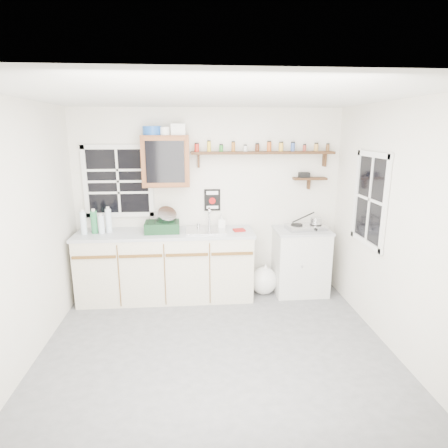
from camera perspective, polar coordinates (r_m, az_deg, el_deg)
The scene contains 18 objects.
room at distance 3.60m, azimuth -1.29°, elevation -1.36°, with size 3.64×3.24×2.54m.
main_cabinet at distance 5.08m, azimuth -8.77°, elevation -6.18°, with size 2.31×0.63×0.92m.
right_cabinet at distance 5.30m, azimuth 11.55°, elevation -5.52°, with size 0.73×0.57×0.91m.
sink at distance 4.94m, azimuth -2.74°, elevation -0.92°, with size 0.52×0.44×0.29m.
upper_cabinet at distance 4.93m, azimuth -8.84°, elevation 9.47°, with size 0.60×0.32×0.65m.
upper_cabinet_clutter at distance 4.92m, azimuth -9.39°, elevation 13.92°, with size 0.54×0.24×0.14m.
spice_shelf at distance 5.07m, azimuth 5.93°, elevation 10.87°, with size 1.91×0.18×0.35m.
secondary_shelf at distance 5.26m, azimuth 12.68°, elevation 6.85°, with size 0.45×0.16×0.24m.
warning_sign at distance 5.14m, azimuth -1.80°, elevation 3.67°, with size 0.22×0.02×0.30m.
window_back at distance 5.19m, azimuth -15.84°, elevation 6.26°, with size 0.93×0.03×0.98m.
window_right at distance 4.54m, azimuth 21.39°, elevation 3.50°, with size 0.03×0.78×1.08m.
water_bottles at distance 5.05m, azimuth -18.82°, elevation 0.28°, with size 0.38×0.14×0.34m.
dish_rack at distance 4.93m, azimuth -9.20°, elevation 0.04°, with size 0.45×0.35×0.33m.
soap_bottle at distance 5.01m, azimuth -0.35°, elevation 0.40°, with size 0.09×0.09×0.21m, color beige.
rag at distance 4.94m, azimuth 2.31°, elevation -0.92°, with size 0.15×0.13×0.02m, color maroon.
hotplate at distance 5.15m, azimuth 12.40°, elevation -0.44°, with size 0.55×0.34×0.08m.
saucepan at distance 5.18m, azimuth 13.74°, elevation 0.45°, with size 0.38×0.17×0.16m.
trash_bag at distance 5.26m, azimuth 6.10°, elevation -8.53°, with size 0.39×0.36×0.45m.
Camera 1 is at (-0.20, -3.46, 2.21)m, focal length 30.00 mm.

